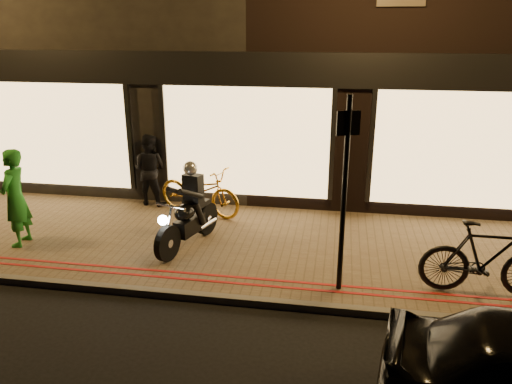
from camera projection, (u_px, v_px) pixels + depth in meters
The scene contains 11 objects.
ground at pixel (198, 302), 7.62m from camera, with size 90.00×90.00×0.00m, color black.
sidewalk at pixel (227, 245), 9.47m from camera, with size 50.00×4.00×0.12m, color brown.
kerb_stone at pixel (199, 297), 7.64m from camera, with size 50.00×0.14×0.12m, color #59544C.
red_kerb_lines at pixel (208, 278), 8.09m from camera, with size 50.00×0.26×0.01m.
building_row at pixel (278, 17), 14.67m from camera, with size 48.00×10.11×8.50m.
motorcycle at pixel (189, 214), 9.10m from camera, with size 0.80×1.90×1.59m.
sign_post at pixel (345, 186), 7.25m from camera, with size 0.33×0.16×3.00m.
bicycle_gold at pixel (199, 190), 10.70m from camera, with size 0.70×1.99×1.05m, color gold.
bicycle_dark at pixel (487, 259), 7.44m from camera, with size 0.55×1.95×1.17m, color black.
person_green at pixel (15, 198), 9.08m from camera, with size 0.66×0.43×1.82m, color #217B22.
person_dark at pixel (150, 169), 11.22m from camera, with size 0.79×0.61×1.62m, color black.
Camera 1 is at (1.99, -6.44, 4.02)m, focal length 35.00 mm.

